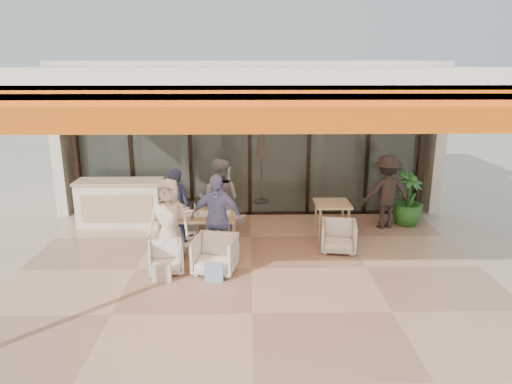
# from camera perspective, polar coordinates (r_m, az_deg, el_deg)

# --- Properties ---
(ground) EXTENTS (70.00, 70.00, 0.00)m
(ground) POSITION_cam_1_polar(r_m,az_deg,el_deg) (8.03, -0.59, -9.67)
(ground) COLOR #C6B293
(ground) RESTS_ON ground
(terrace_floor) EXTENTS (8.00, 6.00, 0.01)m
(terrace_floor) POSITION_cam_1_polar(r_m,az_deg,el_deg) (8.03, -0.59, -9.64)
(terrace_floor) COLOR tan
(terrace_floor) RESTS_ON ground
(terrace_structure) EXTENTS (8.00, 6.00, 3.40)m
(terrace_structure) POSITION_cam_1_polar(r_m,az_deg,el_deg) (7.01, -0.65, 14.14)
(terrace_structure) COLOR silver
(terrace_structure) RESTS_ON ground
(glass_storefront) EXTENTS (8.08, 0.10, 3.20)m
(glass_storefront) POSITION_cam_1_polar(r_m,az_deg,el_deg) (10.43, -0.79, 5.47)
(glass_storefront) COLOR #9EADA3
(glass_storefront) RESTS_ON ground
(interior_block) EXTENTS (9.05, 3.62, 3.52)m
(interior_block) POSITION_cam_1_polar(r_m,az_deg,el_deg) (12.64, -0.83, 10.12)
(interior_block) COLOR silver
(interior_block) RESTS_ON ground
(host_counter) EXTENTS (1.85, 0.65, 1.04)m
(host_counter) POSITION_cam_1_polar(r_m,az_deg,el_deg) (10.36, -16.58, -1.32)
(host_counter) COLOR silver
(host_counter) RESTS_ON ground
(dining_table) EXTENTS (1.50, 0.90, 0.93)m
(dining_table) POSITION_cam_1_polar(r_m,az_deg,el_deg) (8.64, -7.60, -3.05)
(dining_table) COLOR tan
(dining_table) RESTS_ON ground
(chair_far_left) EXTENTS (0.76, 0.73, 0.66)m
(chair_far_left) POSITION_cam_1_polar(r_m,az_deg,el_deg) (9.70, -9.35, -3.28)
(chair_far_left) COLOR silver
(chair_far_left) RESTS_ON ground
(chair_far_right) EXTENTS (0.59, 0.55, 0.59)m
(chair_far_right) POSITION_cam_1_polar(r_m,az_deg,el_deg) (9.62, -4.37, -3.46)
(chair_far_right) COLOR silver
(chair_far_right) RESTS_ON ground
(chair_near_left) EXTENTS (0.66, 0.63, 0.58)m
(chair_near_left) POSITION_cam_1_polar(r_m,az_deg,el_deg) (7.96, -11.22, -7.93)
(chair_near_left) COLOR silver
(chair_near_left) RESTS_ON ground
(chair_near_right) EXTENTS (0.80, 0.77, 0.71)m
(chair_near_right) POSITION_cam_1_polar(r_m,az_deg,el_deg) (7.83, -5.13, -7.58)
(chair_near_right) COLOR silver
(chair_near_right) RESTS_ON ground
(diner_navy) EXTENTS (0.63, 0.50, 1.51)m
(diner_navy) POSITION_cam_1_polar(r_m,az_deg,el_deg) (9.09, -9.90, -1.73)
(diner_navy) COLOR #1A1E39
(diner_navy) RESTS_ON ground
(diner_grey) EXTENTS (0.94, 0.80, 1.70)m
(diner_grey) POSITION_cam_1_polar(r_m,az_deg,el_deg) (8.98, -4.62, -1.15)
(diner_grey) COLOR slate
(diner_grey) RESTS_ON ground
(diner_cream) EXTENTS (0.80, 0.58, 1.53)m
(diner_cream) POSITION_cam_1_polar(r_m,az_deg,el_deg) (8.25, -10.81, -3.54)
(diner_cream) COLOR beige
(diner_cream) RESTS_ON ground
(diner_periwinkle) EXTENTS (1.00, 0.57, 1.60)m
(diner_periwinkle) POSITION_cam_1_polar(r_m,az_deg,el_deg) (8.14, -4.97, -3.31)
(diner_periwinkle) COLOR #7581C3
(diner_periwinkle) RESTS_ON ground
(tote_bag_cream) EXTENTS (0.30, 0.10, 0.34)m
(tote_bag_cream) POSITION_cam_1_polar(r_m,az_deg,el_deg) (7.65, -11.68, -9.95)
(tote_bag_cream) COLOR silver
(tote_bag_cream) RESTS_ON ground
(tote_bag_blue) EXTENTS (0.30, 0.10, 0.34)m
(tote_bag_blue) POSITION_cam_1_polar(r_m,az_deg,el_deg) (7.54, -5.30, -10.06)
(tote_bag_blue) COLOR #99BFD8
(tote_bag_blue) RESTS_ON ground
(side_table) EXTENTS (0.70, 0.70, 0.74)m
(side_table) POSITION_cam_1_polar(r_m,az_deg,el_deg) (9.39, 9.49, -1.93)
(side_table) COLOR tan
(side_table) RESTS_ON ground
(side_chair) EXTENTS (0.73, 0.70, 0.66)m
(side_chair) POSITION_cam_1_polar(r_m,az_deg,el_deg) (8.79, 10.28, -5.32)
(side_chair) COLOR silver
(side_chair) RESTS_ON ground
(standing_woman) EXTENTS (1.12, 0.74, 1.62)m
(standing_woman) POSITION_cam_1_polar(r_m,az_deg,el_deg) (10.12, 15.98, -0.02)
(standing_woman) COLOR black
(standing_woman) RESTS_ON ground
(potted_palm) EXTENTS (0.97, 0.97, 1.22)m
(potted_palm) POSITION_cam_1_polar(r_m,az_deg,el_deg) (10.51, 18.48, -0.80)
(potted_palm) COLOR #1E5919
(potted_palm) RESTS_ON ground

